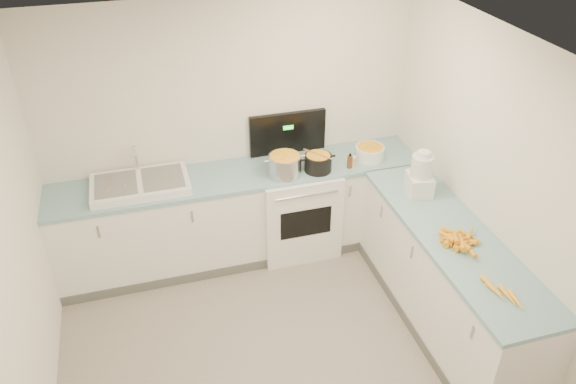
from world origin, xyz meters
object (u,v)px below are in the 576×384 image
object	(u,v)px
steel_pot	(285,166)
black_pot	(318,164)
mixing_bowl	(370,153)
spice_jar	(353,162)
food_processor	(421,176)
stove	(296,206)
sink	(140,184)
extract_bottle	(350,162)

from	to	relation	value
steel_pot	black_pot	xyz separation A→B (m)	(0.32, -0.00, -0.02)
steel_pot	mixing_bowl	size ratio (longest dim) A/B	1.09
spice_jar	food_processor	xyz separation A→B (m)	(0.38, -0.61, 0.14)
stove	sink	bearing A→B (deg)	179.38
food_processor	mixing_bowl	bearing A→B (deg)	103.89
mixing_bowl	extract_bottle	xyz separation A→B (m)	(-0.25, -0.11, -0.00)
black_pot	sink	bearing A→B (deg)	174.61
sink	mixing_bowl	world-z (taller)	sink
stove	spice_jar	world-z (taller)	stove
mixing_bowl	spice_jar	distance (m)	0.22
sink	black_pot	xyz separation A→B (m)	(1.62, -0.15, 0.03)
black_pot	spice_jar	world-z (taller)	black_pot
black_pot	spice_jar	xyz separation A→B (m)	(0.35, -0.01, -0.03)
stove	black_pot	world-z (taller)	stove
mixing_bowl	spice_jar	size ratio (longest dim) A/B	3.42
sink	mixing_bowl	size ratio (longest dim) A/B	3.07
stove	black_pot	distance (m)	0.58
black_pot	mixing_bowl	bearing A→B (deg)	7.70
mixing_bowl	extract_bottle	distance (m)	0.27
spice_jar	mixing_bowl	bearing A→B (deg)	22.09
mixing_bowl	spice_jar	xyz separation A→B (m)	(-0.21, -0.08, -0.02)
mixing_bowl	food_processor	size ratio (longest dim) A/B	0.68
stove	spice_jar	xyz separation A→B (m)	(0.52, -0.15, 0.51)
black_pot	spice_jar	distance (m)	0.35
stove	mixing_bowl	xyz separation A→B (m)	(0.73, -0.06, 0.53)
steel_pot	spice_jar	bearing A→B (deg)	-1.11
steel_pot	extract_bottle	bearing A→B (deg)	-3.40
black_pot	food_processor	size ratio (longest dim) A/B	0.62
black_pot	extract_bottle	xyz separation A→B (m)	(0.31, -0.03, -0.01)
black_pot	food_processor	distance (m)	0.96
steel_pot	mixing_bowl	world-z (taller)	steel_pot
steel_pot	extract_bottle	xyz separation A→B (m)	(0.63, -0.04, -0.03)
stove	mixing_bowl	bearing A→B (deg)	-4.93
sink	food_processor	bearing A→B (deg)	-18.16
stove	steel_pot	size ratio (longest dim) A/B	4.45
steel_pot	food_processor	bearing A→B (deg)	-30.68
sink	steel_pot	xyz separation A→B (m)	(1.30, -0.15, 0.05)
spice_jar	steel_pot	bearing A→B (deg)	178.89
stove	food_processor	distance (m)	1.34
black_pot	mixing_bowl	xyz separation A→B (m)	(0.55, 0.07, -0.01)
stove	sink	distance (m)	1.54
mixing_bowl	black_pot	bearing A→B (deg)	-172.30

